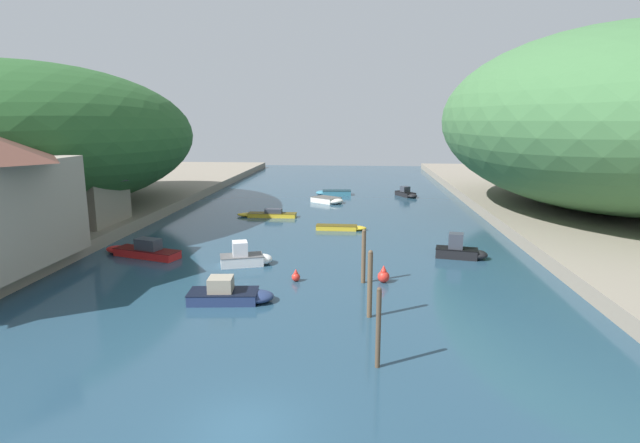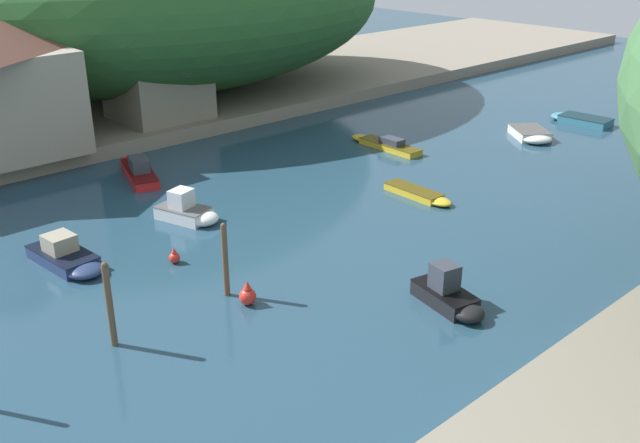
# 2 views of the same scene
# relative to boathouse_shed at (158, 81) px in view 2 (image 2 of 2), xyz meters

# --- Properties ---
(water_surface) EXTENTS (130.00, 130.00, 0.00)m
(water_surface) POSITION_rel_boathouse_shed_xyz_m (20.20, 3.51, -3.73)
(water_surface) COLOR #234256
(water_surface) RESTS_ON ground
(left_bank) EXTENTS (22.00, 120.00, 1.00)m
(left_bank) POSITION_rel_boathouse_shed_xyz_m (-7.03, 3.51, -3.23)
(left_bank) COLOR gray
(left_bank) RESTS_ON ground
(hillside_left) EXTENTS (29.39, 41.14, 14.21)m
(hillside_left) POSITION_rel_boathouse_shed_xyz_m (-8.13, 5.96, 4.38)
(hillside_left) COLOR #285628
(hillside_left) RESTS_ON left_bank
(boathouse_shed) EXTENTS (6.29, 6.75, 5.28)m
(boathouse_shed) POSITION_rel_boathouse_shed_xyz_m (0.00, 0.00, 0.00)
(boathouse_shed) COLOR gray
(boathouse_shed) RESTS_ON left_bank
(boat_small_dinghy) EXTENTS (4.79, 2.18, 1.40)m
(boat_small_dinghy) POSITION_rel_boathouse_shed_xyz_m (16.93, -15.11, -3.30)
(boat_small_dinghy) COLOR navy
(boat_small_dinghy) RESTS_ON water_surface
(boat_far_upstream) EXTENTS (6.19, 1.42, 0.86)m
(boat_far_upstream) POSITION_rel_boathouse_shed_xyz_m (14.33, 9.17, -3.45)
(boat_far_upstream) COLOR gold
(boat_far_upstream) RESTS_ON water_surface
(boat_cabin_cruiser) EXTENTS (3.83, 2.08, 1.80)m
(boat_cabin_cruiser) POSITION_rel_boathouse_shed_xyz_m (31.26, -5.10, -3.19)
(boat_cabin_cruiser) COLOR black
(boat_cabin_cruiser) RESTS_ON water_surface
(boat_yellow_tender) EXTENTS (4.77, 2.31, 0.59)m
(boat_yellow_tender) POSITION_rel_boathouse_shed_xyz_m (20.26, 25.10, -3.43)
(boat_yellow_tender) COLOR teal
(boat_yellow_tender) RESTS_ON water_surface
(boat_navy_launch) EXTENTS (4.60, 1.32, 0.42)m
(boat_navy_launch) POSITION_rel_boathouse_shed_xyz_m (22.37, 3.62, -3.52)
(boat_navy_launch) COLOR gold
(boat_navy_launch) RESTS_ON water_surface
(boat_mid_channel) EXTENTS (4.42, 4.07, 0.64)m
(boat_mid_channel) POSITION_rel_boathouse_shed_xyz_m (20.22, 18.58, -3.41)
(boat_mid_channel) COLOR silver
(boat_mid_channel) RESTS_ON water_surface
(boat_white_cruiser) EXTENTS (6.46, 3.34, 1.38)m
(boat_white_cruiser) POSITION_rel_boathouse_shed_xyz_m (7.94, -6.46, -3.31)
(boat_white_cruiser) COLOR red
(boat_white_cruiser) RESTS_ON water_surface
(boat_moored_right) EXTENTS (3.88, 2.58, 1.67)m
(boat_moored_right) POSITION_rel_boathouse_shed_xyz_m (16.18, -8.03, -3.22)
(boat_moored_right) COLOR white
(boat_moored_right) RESTS_ON water_surface
(mooring_post_second) EXTENTS (0.26, 0.26, 3.50)m
(mooring_post_second) POSITION_rel_boathouse_shed_xyz_m (24.44, -16.70, -1.97)
(mooring_post_second) COLOR brown
(mooring_post_second) RESTS_ON water_surface
(mooring_post_middle) EXTENTS (0.26, 0.26, 3.36)m
(mooring_post_middle) POSITION_rel_boathouse_shed_xyz_m (24.16, -11.28, -2.04)
(mooring_post_middle) COLOR brown
(mooring_post_middle) RESTS_ON water_surface
(channel_buoy_near) EXTENTS (0.53, 0.53, 0.79)m
(channel_buoy_near) POSITION_rel_boathouse_shed_xyz_m (20.01, -11.31, -3.42)
(channel_buoy_near) COLOR red
(channel_buoy_near) RESTS_ON water_surface
(channel_buoy_far) EXTENTS (0.73, 0.73, 1.09)m
(channel_buoy_far) POSITION_rel_boathouse_shed_xyz_m (25.40, -11.11, -3.30)
(channel_buoy_far) COLOR red
(channel_buoy_far) RESTS_ON water_surface
(person_on_quay) EXTENTS (0.29, 0.41, 1.69)m
(person_on_quay) POSITION_rel_boathouse_shed_xyz_m (1.99, -12.19, -1.75)
(person_on_quay) COLOR #282D3D
(person_on_quay) RESTS_ON left_bank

